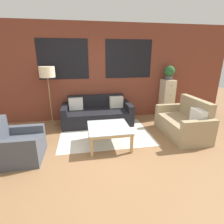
% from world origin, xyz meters
% --- Properties ---
extents(ground_plane, '(16.00, 16.00, 0.00)m').
position_xyz_m(ground_plane, '(0.00, 0.00, 0.00)').
color(ground_plane, '#8E6642').
extents(wall_back_brick, '(8.40, 0.09, 2.80)m').
position_xyz_m(wall_back_brick, '(0.00, 2.44, 1.41)').
color(wall_back_brick, brown).
rests_on(wall_back_brick, ground_plane).
extents(rug, '(2.25, 1.72, 0.00)m').
position_xyz_m(rug, '(0.05, 1.19, 0.00)').
color(rug, silver).
rests_on(rug, ground_plane).
extents(couch_dark, '(1.97, 0.88, 0.78)m').
position_xyz_m(couch_dark, '(-0.08, 1.95, 0.28)').
color(couch_dark, black).
rests_on(couch_dark, ground_plane).
extents(settee_vintage, '(0.80, 1.42, 0.92)m').
position_xyz_m(settee_vintage, '(1.96, 0.77, 0.31)').
color(settee_vintage, tan).
rests_on(settee_vintage, ground_plane).
extents(armchair_corner, '(0.80, 0.79, 0.84)m').
position_xyz_m(armchair_corner, '(-1.74, 0.33, 0.28)').
color(armchair_corner, '#474C56').
rests_on(armchair_corner, ground_plane).
extents(coffee_table, '(0.89, 0.89, 0.44)m').
position_xyz_m(coffee_table, '(0.05, 0.57, 0.37)').
color(coffee_table, silver).
rests_on(coffee_table, ground_plane).
extents(floor_lamp, '(0.41, 0.41, 1.63)m').
position_xyz_m(floor_lamp, '(-1.36, 2.05, 1.43)').
color(floor_lamp, olive).
rests_on(floor_lamp, ground_plane).
extents(drawer_cabinet, '(0.36, 0.42, 1.19)m').
position_xyz_m(drawer_cabinet, '(2.18, 2.16, 0.60)').
color(drawer_cabinet, beige).
rests_on(drawer_cabinet, ground_plane).
extents(potted_plant, '(0.33, 0.33, 0.42)m').
position_xyz_m(potted_plant, '(2.18, 2.16, 1.42)').
color(potted_plant, '#47474C').
rests_on(potted_plant, drawer_cabinet).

